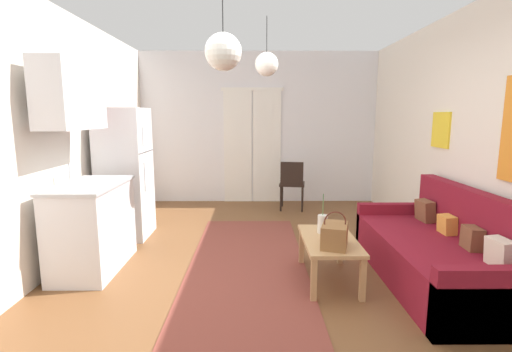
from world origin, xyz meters
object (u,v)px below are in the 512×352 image
couch (441,254)px  pendant_lamp_far (267,64)px  pendant_lamp_near (223,52)px  refrigerator (125,173)px  bamboo_vase (323,224)px  handbag (335,235)px  accent_chair (292,182)px  coffee_table (329,244)px

couch → pendant_lamp_far: pendant_lamp_far is taller
couch → pendant_lamp_near: size_ratio=2.44×
couch → refrigerator: size_ratio=1.19×
bamboo_vase → pendant_lamp_far: pendant_lamp_far is taller
refrigerator → handbag: bearing=-33.6°
refrigerator → pendant_lamp_far: pendant_lamp_far is taller
bamboo_vase → accent_chair: size_ratio=0.48×
accent_chair → pendant_lamp_near: (-0.86, -3.46, 1.57)m
bamboo_vase → handbag: (0.04, -0.40, 0.01)m
handbag → pendant_lamp_far: bearing=113.8°
bamboo_vase → pendant_lamp_near: (-0.91, -0.89, 1.53)m
bamboo_vase → refrigerator: (-2.39, 1.21, 0.33)m
couch → accent_chair: 3.03m
bamboo_vase → pendant_lamp_far: 1.99m
coffee_table → pendant_lamp_far: bearing=118.1°
pendant_lamp_far → pendant_lamp_near: bearing=-101.5°
pendant_lamp_near → pendant_lamp_far: (0.37, 1.80, 0.15)m
refrigerator → accent_chair: refrigerator is taller
couch → coffee_table: 1.08m
coffee_table → bamboo_vase: (-0.04, 0.17, 0.15)m
bamboo_vase → pendant_lamp_near: pendant_lamp_near is taller
coffee_table → couch: bearing=-2.4°
coffee_table → refrigerator: size_ratio=0.54×
bamboo_vase → handbag: 0.40m
handbag → refrigerator: refrigerator is taller
coffee_table → pendant_lamp_far: 2.21m
handbag → pendant_lamp_near: bearing=-152.6°
pendant_lamp_far → accent_chair: bearing=73.4°
coffee_table → pendant_lamp_far: (-0.58, 1.08, 1.83)m
bamboo_vase → couch: bearing=-11.1°
pendant_lamp_near → pendant_lamp_far: 1.84m
couch → bamboo_vase: couch is taller
couch → pendant_lamp_near: bearing=-161.7°
handbag → pendant_lamp_far: (-0.58, 1.31, 1.67)m
handbag → accent_chair: accent_chair is taller
accent_chair → pendant_lamp_far: pendant_lamp_far is taller
bamboo_vase → pendant_lamp_near: size_ratio=0.49×
handbag → refrigerator: (-2.43, 1.61, 0.32)m
couch → bamboo_vase: (-1.11, 0.22, 0.24)m
coffee_table → handbag: 0.28m
coffee_table → refrigerator: 2.84m
refrigerator → couch: bearing=-22.2°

